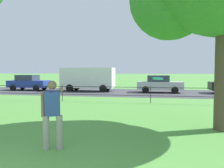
{
  "coord_description": "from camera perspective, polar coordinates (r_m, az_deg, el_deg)",
  "views": [
    {
      "loc": [
        2.97,
        -2.23,
        1.95
      ],
      "look_at": [
        1.24,
        7.34,
        1.39
      ],
      "focal_mm": 36.78,
      "sensor_mm": 36.0,
      "label": 1
    }
  ],
  "objects": [
    {
      "name": "car_blue_center",
      "position": [
        24.62,
        -20.03,
        0.37
      ],
      "size": [
        4.03,
        1.87,
        1.54
      ],
      "color": "#233899",
      "rests_on": "ground"
    },
    {
      "name": "car_silver_far_left",
      "position": [
        21.04,
        11.75,
        0.04
      ],
      "size": [
        4.03,
        1.87,
        1.54
      ],
      "color": "#B7BABF",
      "rests_on": "ground"
    },
    {
      "name": "person_thrower",
      "position": [
        5.88,
        -14.56,
        -6.86
      ],
      "size": [
        0.49,
        0.87,
        1.71
      ],
      "color": "gray",
      "rests_on": "ground"
    },
    {
      "name": "panel_van_right",
      "position": [
        22.12,
        -5.94,
        1.52
      ],
      "size": [
        5.01,
        2.13,
        2.24
      ],
      "color": "white",
      "rests_on": "ground"
    },
    {
      "name": "street_strip",
      "position": [
        20.87,
        2.05,
        -2.05
      ],
      "size": [
        80.0,
        7.78,
        0.01
      ],
      "primitive_type": "cube",
      "color": "#424247",
      "rests_on": "ground"
    },
    {
      "name": "frisbee",
      "position": [
        5.91,
        11.33,
        1.35
      ],
      "size": [
        0.34,
        0.34,
        0.08
      ],
      "color": "#2DB2C6"
    },
    {
      "name": "park_fence",
      "position": [
        14.28,
        -1.77,
        -1.81
      ],
      "size": [
        39.43,
        0.04,
        1.0
      ],
      "color": "black",
      "rests_on": "ground"
    }
  ]
}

